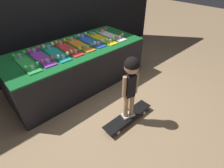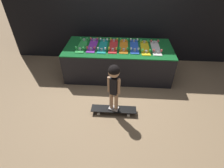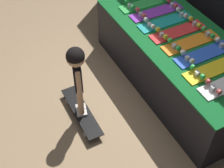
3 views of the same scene
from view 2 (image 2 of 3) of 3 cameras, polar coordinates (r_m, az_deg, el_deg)
The scene contains 13 objects.
ground_plane at distance 3.64m, azimuth 1.53°, elevation -2.09°, with size 16.00×16.00×0.00m, color #9E7F5B.
back_wall at distance 4.31m, azimuth 2.79°, elevation 24.11°, with size 5.47×0.10×2.63m.
display_rack at distance 3.96m, azimuth 2.04°, elevation 7.58°, with size 2.28×1.00×0.68m.
skateboard_green_on_rack at distance 3.89m, azimuth -9.68°, elevation 12.43°, with size 0.18×0.68×0.09m.
skateboard_purple_on_rack at distance 3.87m, azimuth -6.31°, elevation 12.57°, with size 0.18×0.68×0.09m.
skateboard_teal_on_rack at distance 3.82m, azimuth -2.98°, elevation 12.41°, with size 0.18×0.68×0.09m.
skateboard_red_on_rack at distance 3.82m, azimuth 0.45°, elevation 12.44°, with size 0.18×0.68×0.09m.
skateboard_orange_on_rack at distance 3.82m, azimuth 3.88°, elevation 12.36°, with size 0.18×0.68×0.09m.
skateboard_blue_on_rack at distance 3.83m, azimuth 7.30°, elevation 12.22°, with size 0.18×0.68×0.09m.
skateboard_yellow_on_rack at distance 3.80m, azimuth 10.74°, elevation 11.69°, with size 0.18×0.68×0.09m.
skateboard_white_on_rack at distance 3.84m, azimuth 14.09°, elevation 11.49°, with size 0.18×0.68×0.09m.
skateboard_on_floor at distance 3.13m, azimuth 0.55°, elevation -8.31°, with size 0.80×0.18×0.09m.
child at distance 2.71m, azimuth 0.63°, elevation 1.22°, with size 0.21×0.18×0.90m.
Camera 2 is at (0.09, -2.79, 2.33)m, focal length 28.00 mm.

